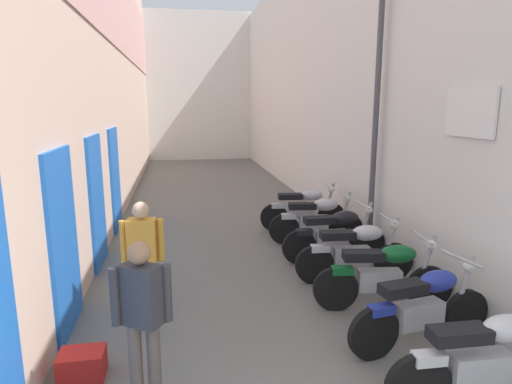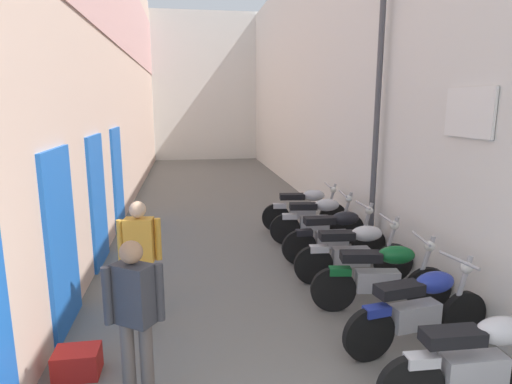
{
  "view_description": "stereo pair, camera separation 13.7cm",
  "coord_description": "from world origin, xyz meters",
  "px_view_note": "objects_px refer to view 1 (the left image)",
  "views": [
    {
      "loc": [
        -1.08,
        -1.8,
        2.7
      ],
      "look_at": [
        0.2,
        5.26,
        1.23
      ],
      "focal_mm": 30.29,
      "sensor_mm": 36.0,
      "label": 1
    },
    {
      "loc": [
        -0.94,
        -1.82,
        2.7
      ],
      "look_at": [
        0.2,
        5.26,
        1.23
      ],
      "focal_mm": 30.29,
      "sensor_mm": 36.0,
      "label": 2
    }
  ],
  "objects_px": {
    "motorcycle_second": "(423,307)",
    "motorcycle_sixth": "(317,219)",
    "motorcycle_fourth": "(356,251)",
    "motorcycle_fifth": "(335,234)",
    "pedestrian_mid_alley": "(143,254)",
    "motorcycle_nearest": "(487,359)",
    "street_lamp": "(373,88)",
    "motorcycle_seventh": "(304,208)",
    "plastic_crate": "(82,365)",
    "pedestrian_by_doorway": "(142,314)",
    "motorcycle_third": "(384,274)"
  },
  "relations": [
    {
      "from": "motorcycle_seventh",
      "to": "street_lamp",
      "type": "bearing_deg",
      "value": -66.12
    },
    {
      "from": "motorcycle_sixth",
      "to": "pedestrian_mid_alley",
      "type": "distance_m",
      "value": 4.11
    },
    {
      "from": "motorcycle_second",
      "to": "motorcycle_third",
      "type": "distance_m",
      "value": 0.94
    },
    {
      "from": "motorcycle_third",
      "to": "pedestrian_mid_alley",
      "type": "xyz_separation_m",
      "value": [
        -3.08,
        0.15,
        0.42
      ]
    },
    {
      "from": "motorcycle_fifth",
      "to": "motorcycle_seventh",
      "type": "distance_m",
      "value": 1.92
    },
    {
      "from": "motorcycle_second",
      "to": "motorcycle_fourth",
      "type": "relative_size",
      "value": 0.99
    },
    {
      "from": "pedestrian_mid_alley",
      "to": "motorcycle_nearest",
      "type": "bearing_deg",
      "value": -34.43
    },
    {
      "from": "motorcycle_sixth",
      "to": "pedestrian_mid_alley",
      "type": "bearing_deg",
      "value": -138.86
    },
    {
      "from": "plastic_crate",
      "to": "pedestrian_by_doorway",
      "type": "bearing_deg",
      "value": -39.86
    },
    {
      "from": "motorcycle_fourth",
      "to": "motorcycle_fifth",
      "type": "height_order",
      "value": "same"
    },
    {
      "from": "motorcycle_seventh",
      "to": "pedestrian_by_doorway",
      "type": "height_order",
      "value": "pedestrian_by_doorway"
    },
    {
      "from": "motorcycle_second",
      "to": "motorcycle_sixth",
      "type": "height_order",
      "value": "same"
    },
    {
      "from": "motorcycle_second",
      "to": "motorcycle_fifth",
      "type": "bearing_deg",
      "value": 90.0
    },
    {
      "from": "motorcycle_second",
      "to": "motorcycle_fourth",
      "type": "xyz_separation_m",
      "value": [
        0.0,
        1.88,
        0.0
      ]
    },
    {
      "from": "motorcycle_nearest",
      "to": "pedestrian_mid_alley",
      "type": "distance_m",
      "value": 3.75
    },
    {
      "from": "motorcycle_nearest",
      "to": "pedestrian_mid_alley",
      "type": "relative_size",
      "value": 1.18
    },
    {
      "from": "motorcycle_nearest",
      "to": "pedestrian_mid_alley",
      "type": "xyz_separation_m",
      "value": [
        -3.08,
        2.11,
        0.42
      ]
    },
    {
      "from": "motorcycle_seventh",
      "to": "pedestrian_mid_alley",
      "type": "bearing_deg",
      "value": -130.59
    },
    {
      "from": "motorcycle_sixth",
      "to": "pedestrian_mid_alley",
      "type": "relative_size",
      "value": 1.18
    },
    {
      "from": "motorcycle_seventh",
      "to": "pedestrian_mid_alley",
      "type": "xyz_separation_m",
      "value": [
        -3.08,
        -3.59,
        0.42
      ]
    },
    {
      "from": "motorcycle_third",
      "to": "motorcycle_fifth",
      "type": "relative_size",
      "value": 0.99
    },
    {
      "from": "motorcycle_sixth",
      "to": "motorcycle_seventh",
      "type": "relative_size",
      "value": 1.0
    },
    {
      "from": "motorcycle_fourth",
      "to": "pedestrian_mid_alley",
      "type": "height_order",
      "value": "pedestrian_mid_alley"
    },
    {
      "from": "motorcycle_third",
      "to": "motorcycle_sixth",
      "type": "height_order",
      "value": "same"
    },
    {
      "from": "motorcycle_nearest",
      "to": "motorcycle_sixth",
      "type": "xyz_separation_m",
      "value": [
        -0.0,
        4.8,
        0.0
      ]
    },
    {
      "from": "street_lamp",
      "to": "motorcycle_second",
      "type": "bearing_deg",
      "value": -102.86
    },
    {
      "from": "motorcycle_sixth",
      "to": "pedestrian_by_doorway",
      "type": "bearing_deg",
      "value": -125.06
    },
    {
      "from": "motorcycle_nearest",
      "to": "motorcycle_second",
      "type": "relative_size",
      "value": 1.01
    },
    {
      "from": "motorcycle_sixth",
      "to": "motorcycle_seventh",
      "type": "height_order",
      "value": "same"
    },
    {
      "from": "motorcycle_nearest",
      "to": "pedestrian_by_doorway",
      "type": "relative_size",
      "value": 1.18
    },
    {
      "from": "motorcycle_nearest",
      "to": "motorcycle_sixth",
      "type": "relative_size",
      "value": 1.0
    },
    {
      "from": "motorcycle_second",
      "to": "plastic_crate",
      "type": "bearing_deg",
      "value": 178.24
    },
    {
      "from": "pedestrian_mid_alley",
      "to": "pedestrian_by_doorway",
      "type": "bearing_deg",
      "value": -86.05
    },
    {
      "from": "pedestrian_by_doorway",
      "to": "motorcycle_fifth",
      "type": "bearing_deg",
      "value": 47.27
    },
    {
      "from": "motorcycle_second",
      "to": "motorcycle_third",
      "type": "bearing_deg",
      "value": 90.0
    },
    {
      "from": "motorcycle_seventh",
      "to": "street_lamp",
      "type": "height_order",
      "value": "street_lamp"
    },
    {
      "from": "pedestrian_mid_alley",
      "to": "plastic_crate",
      "type": "distance_m",
      "value": 1.38
    },
    {
      "from": "motorcycle_seventh",
      "to": "motorcycle_fifth",
      "type": "bearing_deg",
      "value": -90.0
    },
    {
      "from": "pedestrian_mid_alley",
      "to": "motorcycle_second",
      "type": "bearing_deg",
      "value": -19.65
    },
    {
      "from": "motorcycle_nearest",
      "to": "motorcycle_second",
      "type": "bearing_deg",
      "value": 90.01
    },
    {
      "from": "motorcycle_sixth",
      "to": "motorcycle_seventh",
      "type": "distance_m",
      "value": 0.9
    },
    {
      "from": "motorcycle_sixth",
      "to": "plastic_crate",
      "type": "bearing_deg",
      "value": -134.7
    },
    {
      "from": "motorcycle_second",
      "to": "motorcycle_seventh",
      "type": "distance_m",
      "value": 4.69
    },
    {
      "from": "motorcycle_second",
      "to": "motorcycle_sixth",
      "type": "bearing_deg",
      "value": 90.0
    },
    {
      "from": "motorcycle_fourth",
      "to": "motorcycle_seventh",
      "type": "xyz_separation_m",
      "value": [
        -0.0,
        2.81,
        0.0
      ]
    },
    {
      "from": "motorcycle_sixth",
      "to": "pedestrian_by_doorway",
      "type": "xyz_separation_m",
      "value": [
        -2.97,
        -4.23,
        0.42
      ]
    },
    {
      "from": "motorcycle_second",
      "to": "motorcycle_third",
      "type": "xyz_separation_m",
      "value": [
        0.0,
        0.94,
        0.0
      ]
    },
    {
      "from": "pedestrian_by_doorway",
      "to": "pedestrian_mid_alley",
      "type": "relative_size",
      "value": 1.0
    },
    {
      "from": "motorcycle_fourth",
      "to": "pedestrian_by_doorway",
      "type": "relative_size",
      "value": 1.18
    },
    {
      "from": "motorcycle_fifth",
      "to": "motorcycle_third",
      "type": "bearing_deg",
      "value": -90.0
    }
  ]
}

